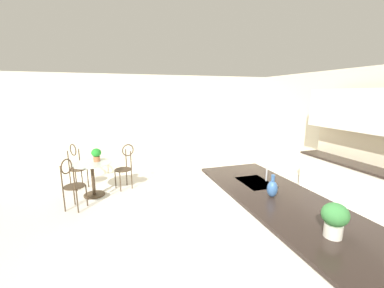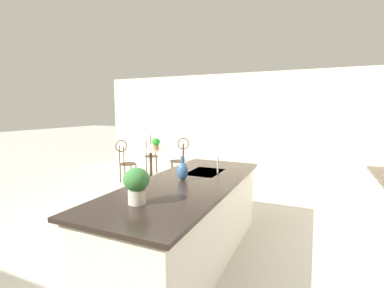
{
  "view_description": "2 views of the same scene",
  "coord_description": "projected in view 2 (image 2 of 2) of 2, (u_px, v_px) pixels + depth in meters",
  "views": [
    {
      "loc": [
        2.62,
        -1.05,
        2.19
      ],
      "look_at": [
        -1.62,
        0.31,
        1.25
      ],
      "focal_mm": 22.41,
      "sensor_mm": 36.0,
      "label": 1
    },
    {
      "loc": [
        3.1,
        2.17,
        1.75
      ],
      "look_at": [
        -1.77,
        -0.02,
        1.08
      ],
      "focal_mm": 25.85,
      "sensor_mm": 36.0,
      "label": 2
    }
  ],
  "objects": [
    {
      "name": "chair_near_window",
      "position": [
        125.0,
        159.0,
        6.51
      ],
      "size": [
        0.52,
        0.52,
        1.04
      ],
      "color": "#3D2D1E",
      "rests_on": "ground"
    },
    {
      "name": "kitchen_island",
      "position": [
        187.0,
        220.0,
        3.23
      ],
      "size": [
        2.8,
        1.06,
        0.92
      ],
      "color": "white",
      "rests_on": "ground"
    },
    {
      "name": "vase_on_counter",
      "position": [
        183.0,
        171.0,
        3.24
      ],
      "size": [
        0.13,
        0.13,
        0.29
      ],
      "color": "#386099",
      "rests_on": "kitchen_island"
    },
    {
      "name": "wall_left_window",
      "position": [
        230.0,
        124.0,
        7.59
      ],
      "size": [
        0.12,
        7.8,
        2.7
      ],
      "primitive_type": "cube",
      "color": "beige",
      "rests_on": "ground"
    },
    {
      "name": "bistro_table",
      "position": [
        151.0,
        161.0,
        6.95
      ],
      "size": [
        0.8,
        0.8,
        0.74
      ],
      "color": "#3D2D1E",
      "rests_on": "ground"
    },
    {
      "name": "potted_plant_counter_far",
      "position": [
        137.0,
        183.0,
        2.42
      ],
      "size": [
        0.23,
        0.23,
        0.32
      ],
      "color": "beige",
      "rests_on": "kitchen_island"
    },
    {
      "name": "sink_faucet",
      "position": [
        218.0,
        165.0,
        3.58
      ],
      "size": [
        0.02,
        0.02,
        0.22
      ],
      "primitive_type": "cylinder",
      "color": "#B2B5BA",
      "rests_on": "kitchen_island"
    },
    {
      "name": "chair_by_island",
      "position": [
        151.0,
        152.0,
        7.67
      ],
      "size": [
        0.53,
        0.53,
        1.04
      ],
      "color": "#3D2D1E",
      "rests_on": "ground"
    },
    {
      "name": "chair_toward_desk",
      "position": [
        180.0,
        157.0,
        6.88
      ],
      "size": [
        0.49,
        0.52,
        1.04
      ],
      "color": "#3D2D1E",
      "rests_on": "ground"
    },
    {
      "name": "potted_plant_on_table",
      "position": [
        156.0,
        143.0,
        6.94
      ],
      "size": [
        0.2,
        0.2,
        0.29
      ],
      "color": "#9E603D",
      "rests_on": "bistro_table"
    },
    {
      "name": "ground_plane",
      "position": [
        142.0,
        234.0,
        3.91
      ],
      "size": [
        40.0,
        40.0,
        0.0
      ],
      "primitive_type": "plane",
      "color": "beige"
    }
  ]
}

